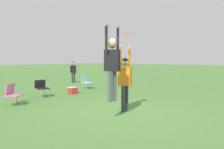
# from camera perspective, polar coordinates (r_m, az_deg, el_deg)

# --- Properties ---
(ground_plane) EXTENTS (120.00, 120.00, 0.00)m
(ground_plane) POSITION_cam_1_polar(r_m,az_deg,el_deg) (7.37, 2.24, -10.13)
(ground_plane) COLOR #4C7A38
(person_jumping) EXTENTS (0.61, 0.49, 2.28)m
(person_jumping) POSITION_cam_1_polar(r_m,az_deg,el_deg) (6.45, 0.05, 3.68)
(person_jumping) COLOR #4C4C51
(person_jumping) RESTS_ON ground_plane
(person_defending) EXTENTS (0.59, 0.48, 2.25)m
(person_defending) POSITION_cam_1_polar(r_m,az_deg,el_deg) (7.44, 3.38, -0.58)
(person_defending) COLOR #2D2D38
(person_defending) RESTS_ON ground_plane
(frisbee) EXTENTS (0.24, 0.24, 0.08)m
(frisbee) POSITION_cam_1_polar(r_m,az_deg,el_deg) (7.01, 3.63, 10.55)
(frisbee) COLOR #E04C23
(camping_chair_0) EXTENTS (0.60, 0.63, 0.81)m
(camping_chair_0) POSITION_cam_1_polar(r_m,az_deg,el_deg) (10.87, -17.89, -3.08)
(camping_chair_0) COLOR gray
(camping_chair_0) RESTS_ON ground_plane
(camping_chair_1) EXTENTS (0.54, 0.57, 0.79)m
(camping_chair_1) POSITION_cam_1_polar(r_m,az_deg,el_deg) (13.39, -6.68, -1.75)
(camping_chair_1) COLOR gray
(camping_chair_1) RESTS_ON ground_plane
(camping_chair_2) EXTENTS (0.78, 0.86, 0.84)m
(camping_chair_2) POSITION_cam_1_polar(r_m,az_deg,el_deg) (9.42, -24.69, -4.38)
(camping_chair_2) COLOR gray
(camping_chair_2) RESTS_ON ground_plane
(person_spectator_near) EXTENTS (0.57, 0.38, 1.59)m
(person_spectator_near) POSITION_cam_1_polar(r_m,az_deg,el_deg) (16.81, -10.09, 1.09)
(person_spectator_near) COLOR #2D2D38
(person_spectator_near) RESTS_ON ground_plane
(cooler_box) EXTENTS (0.40, 0.37, 0.35)m
(cooler_box) POSITION_cam_1_polar(r_m,az_deg,el_deg) (11.50, -10.25, -4.13)
(cooler_box) COLOR red
(cooler_box) RESTS_ON ground_plane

